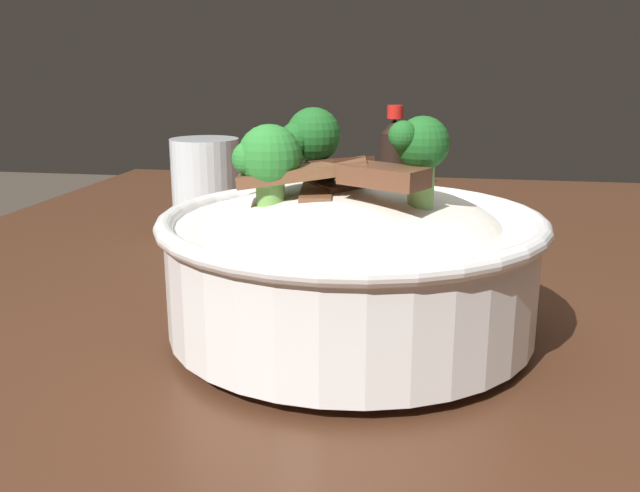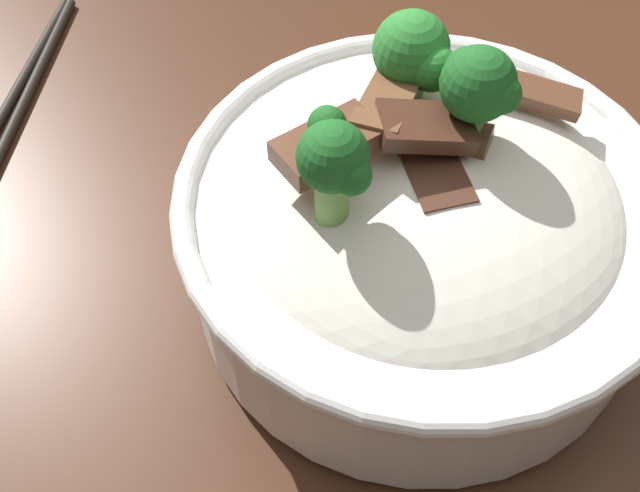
% 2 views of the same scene
% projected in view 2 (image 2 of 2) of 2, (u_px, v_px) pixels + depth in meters
% --- Properties ---
extents(dining_table, '(1.51, 0.83, 0.75)m').
position_uv_depth(dining_table, '(344.00, 282.00, 0.58)').
color(dining_table, '#472819').
rests_on(dining_table, ground).
extents(rice_bowl, '(0.25, 0.25, 0.15)m').
position_uv_depth(rice_bowl, '(422.00, 223.00, 0.40)').
color(rice_bowl, white).
rests_on(rice_bowl, dining_table).
extents(chopsticks_pair, '(0.10, 0.22, 0.01)m').
position_uv_depth(chopsticks_pair, '(17.00, 102.00, 0.54)').
color(chopsticks_pair, '#28231E').
rests_on(chopsticks_pair, dining_table).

